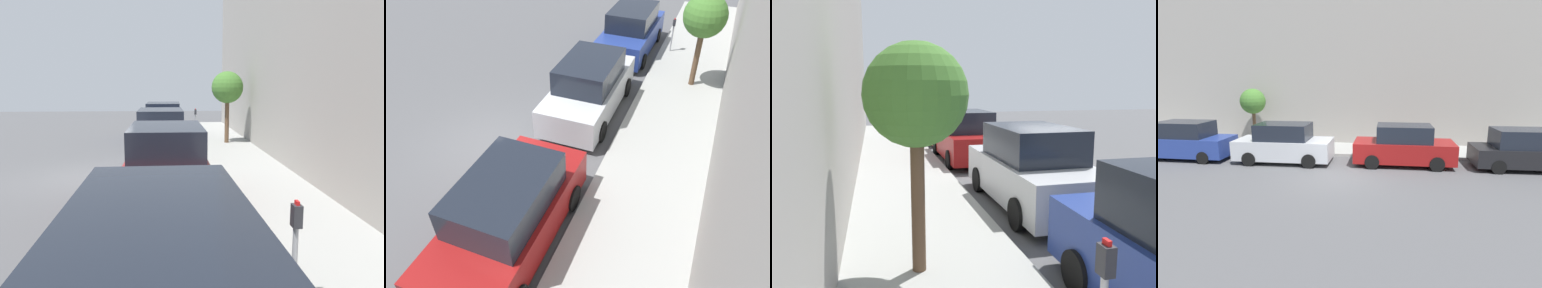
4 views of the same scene
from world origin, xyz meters
TOP-DOWN VIEW (x-y plane):
  - ground_plane at (0.00, 0.00)m, footprint 60.00×60.00m
  - sidewalk at (4.98, 0.00)m, footprint 2.96×32.00m
  - building_facade at (7.46, 0.00)m, footprint 2.00×32.00m
  - parked_minivan_nearest at (2.31, -8.58)m, footprint 2.02×4.93m
  - parked_suv_second at (2.37, -2.91)m, footprint 2.08×4.80m
  - parked_suv_third at (2.13, 3.05)m, footprint 2.08×4.81m
  - parked_suv_fourth at (2.17, 8.44)m, footprint 2.08×4.82m
  - parking_meter_near at (3.95, -7.64)m, footprint 0.11×0.15m
  - parking_meter_far at (3.95, 8.76)m, footprint 0.11×0.15m
  - street_tree at (5.27, 6.04)m, footprint 1.52×1.52m

SIDE VIEW (x-z plane):
  - ground_plane at x=0.00m, z-range 0.00..0.00m
  - sidewalk at x=4.98m, z-range 0.00..0.15m
  - parked_minivan_nearest at x=2.31m, z-range -0.03..1.87m
  - parked_suv_third at x=2.13m, z-range -0.06..1.92m
  - parked_suv_second at x=2.37m, z-range -0.06..1.92m
  - parked_suv_fourth at x=2.17m, z-range -0.06..1.92m
  - parking_meter_near at x=3.95m, z-range 0.31..1.74m
  - parking_meter_far at x=3.95m, z-range 0.32..1.80m
  - street_tree at x=5.27m, z-range 1.06..4.49m
  - building_facade at x=7.46m, z-range 0.00..14.66m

